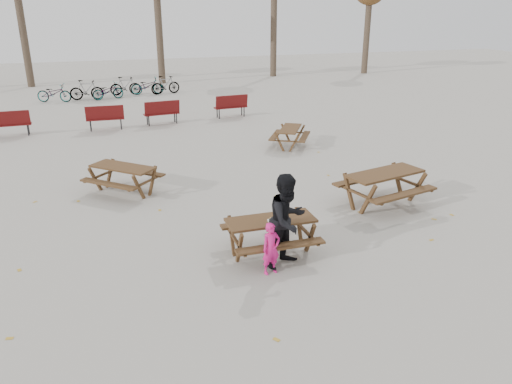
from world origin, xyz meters
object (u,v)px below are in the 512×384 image
object	(u,v)px
adult	(287,221)
picnic_table_east	(384,189)
soda_bottle	(280,216)
child	(271,249)
food_tray	(272,220)
picnic_table_north	(124,180)
main_picnic_table	(271,227)
picnic_table_far	(290,137)

from	to	relation	value
adult	picnic_table_east	bearing A→B (deg)	5.06
soda_bottle	child	xyz separation A→B (m)	(-0.42, -0.68, -0.33)
food_tray	adult	world-z (taller)	adult
child	picnic_table_east	xyz separation A→B (m)	(3.87, 2.41, -0.08)
child	food_tray	bearing A→B (deg)	57.05
adult	picnic_table_north	size ratio (longest dim) A/B	1.06
adult	picnic_table_east	size ratio (longest dim) A/B	0.92
main_picnic_table	adult	xyz separation A→B (m)	(0.16, -0.52, 0.35)
child	picnic_table_east	size ratio (longest dim) A/B	0.51
soda_bottle	picnic_table_east	world-z (taller)	soda_bottle
food_tray	adult	size ratio (longest dim) A/B	0.10
food_tray	picnic_table_north	xyz separation A→B (m)	(-2.65, 4.67, -0.41)
food_tray	child	xyz separation A→B (m)	(-0.25, -0.65, -0.27)
picnic_table_east	picnic_table_north	world-z (taller)	picnic_table_east
food_tray	picnic_table_far	xyz separation A→B (m)	(3.37, 7.72, -0.45)
food_tray	picnic_table_far	size ratio (longest dim) A/B	0.11
soda_bottle	child	distance (m)	0.87
food_tray	picnic_table_east	bearing A→B (deg)	25.97
soda_bottle	adult	distance (m)	0.45
soda_bottle	child	bearing A→B (deg)	-121.90
main_picnic_table	food_tray	size ratio (longest dim) A/B	10.00
soda_bottle	picnic_table_far	world-z (taller)	soda_bottle
food_tray	soda_bottle	bearing A→B (deg)	11.32
picnic_table_north	main_picnic_table	bearing A→B (deg)	-16.47
main_picnic_table	adult	size ratio (longest dim) A/B	0.96
soda_bottle	adult	world-z (taller)	adult
soda_bottle	picnic_table_far	xyz separation A→B (m)	(3.20, 7.69, -0.51)
soda_bottle	picnic_table_north	world-z (taller)	soda_bottle
soda_bottle	food_tray	bearing A→B (deg)	-168.68
food_tray	picnic_table_far	distance (m)	8.44
food_tray	soda_bottle	distance (m)	0.19
main_picnic_table	food_tray	bearing A→B (deg)	-93.16
main_picnic_table	picnic_table_east	bearing A→B (deg)	24.52
child	picnic_table_far	size ratio (longest dim) A/B	0.65
picnic_table_far	picnic_table_east	bearing A→B (deg)	-147.23
soda_bottle	adult	xyz separation A→B (m)	(-0.01, -0.44, 0.09)
adult	soda_bottle	bearing A→B (deg)	61.47
main_picnic_table	food_tray	distance (m)	0.24
food_tray	picnic_table_north	size ratio (longest dim) A/B	0.10
child	picnic_table_east	distance (m)	4.56
main_picnic_table	soda_bottle	xyz separation A→B (m)	(0.17, -0.08, 0.26)
adult	picnic_table_east	xyz separation A→B (m)	(3.46, 2.17, -0.50)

